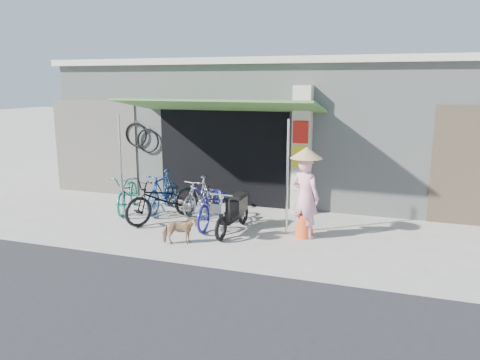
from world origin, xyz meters
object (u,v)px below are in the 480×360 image
(street_dog, at_px, (179,230))
(nun, at_px, (305,194))
(bike_navy, at_px, (214,205))
(bike_blue, at_px, (163,191))
(bike_teal, at_px, (128,192))
(moped, at_px, (233,212))
(bike_black, at_px, (164,199))
(bike_silver, at_px, (199,195))

(street_dog, xyz_separation_m, nun, (2.19, 1.21, 0.62))
(bike_navy, bearing_deg, nun, -5.13)
(bike_blue, relative_size, bike_navy, 0.92)
(bike_teal, height_order, nun, nun)
(nun, bearing_deg, moped, 26.41)
(nun, bearing_deg, bike_black, 19.76)
(moped, height_order, nun, nun)
(bike_blue, relative_size, nun, 0.90)
(bike_black, bearing_deg, nun, 25.14)
(bike_black, bearing_deg, bike_navy, 29.35)
(moped, bearing_deg, bike_teal, 169.65)
(bike_black, bearing_deg, bike_silver, 84.49)
(bike_black, xyz_separation_m, moped, (1.74, -0.22, -0.09))
(bike_silver, distance_m, moped, 1.60)
(nun, bearing_deg, bike_teal, 13.65)
(bike_black, xyz_separation_m, bike_navy, (1.19, 0.05, -0.05))
(bike_teal, relative_size, bike_blue, 1.04)
(bike_navy, height_order, moped, moped)
(street_dog, xyz_separation_m, moped, (0.72, 1.08, 0.15))
(moped, bearing_deg, bike_navy, 156.69)
(bike_teal, bearing_deg, nun, -25.03)
(street_dog, relative_size, moped, 0.40)
(bike_teal, relative_size, street_dog, 2.59)
(bike_black, relative_size, nun, 1.07)
(bike_black, height_order, nun, nun)
(bike_teal, xyz_separation_m, bike_silver, (1.75, 0.30, -0.01))
(bike_black, distance_m, bike_navy, 1.19)
(bike_teal, xyz_separation_m, moped, (2.98, -0.73, -0.02))
(bike_teal, bearing_deg, bike_navy, -27.99)
(bike_black, distance_m, moped, 1.75)
(bike_blue, relative_size, bike_silver, 1.11)
(street_dog, height_order, moped, moped)
(bike_silver, bearing_deg, bike_blue, -168.43)
(bike_teal, height_order, moped, moped)
(bike_navy, xyz_separation_m, nun, (2.02, -0.14, 0.43))
(bike_black, bearing_deg, bike_blue, 146.38)
(bike_teal, xyz_separation_m, nun, (4.45, -0.60, 0.45))
(bike_silver, bearing_deg, bike_teal, -165.38)
(bike_teal, relative_size, bike_black, 0.87)
(bike_teal, bearing_deg, bike_black, -39.77)
(bike_black, relative_size, street_dog, 2.96)
(bike_blue, distance_m, moped, 2.33)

